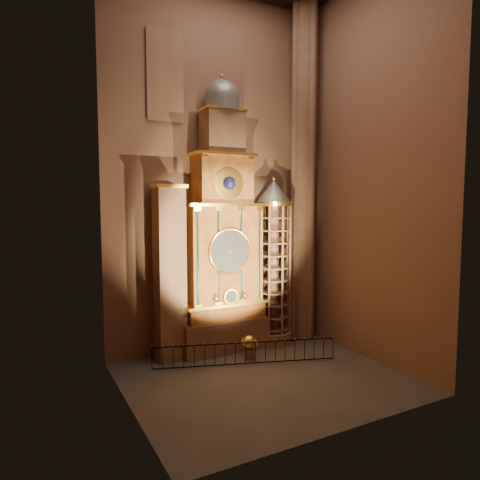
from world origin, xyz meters
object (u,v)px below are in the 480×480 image
portrait_tower (170,272)px  astronomical_clock (223,243)px  stair_turret (273,263)px  celestial_globe (250,345)px  iron_railing (246,353)px

portrait_tower → astronomical_clock: bearing=-0.3°
astronomical_clock → stair_turret: astronomical_clock is taller
celestial_globe → iron_railing: 1.03m
celestial_globe → stair_turret: bearing=34.5°
celestial_globe → portrait_tower: bearing=151.4°
astronomical_clock → celestial_globe: size_ratio=11.90×
astronomical_clock → iron_railing: astronomical_clock is taller
stair_turret → celestial_globe: 5.60m
portrait_tower → stair_turret: stair_turret is taller
portrait_tower → stair_turret: 6.91m
portrait_tower → celestial_globe: bearing=-28.6°
astronomical_clock → portrait_tower: bearing=179.7°
stair_turret → portrait_tower: bearing=177.7°
iron_railing → portrait_tower: bearing=138.7°
stair_turret → iron_railing: bearing=-142.5°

